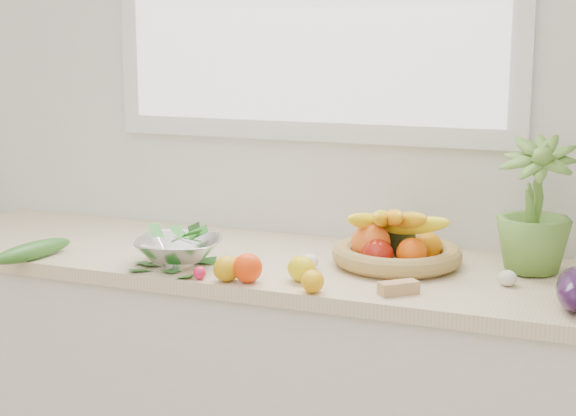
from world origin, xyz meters
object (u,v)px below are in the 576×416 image
at_px(potted_herb, 534,204).
at_px(apple, 377,255).
at_px(cucumber, 33,251).
at_px(eggplant, 575,289).
at_px(fruit_basket, 396,247).
at_px(colander_with_spinach, 179,243).

bearing_deg(potted_herb, apple, -160.20).
distance_m(cucumber, potted_herb, 1.38).
xyz_separation_m(apple, eggplant, (0.51, -0.14, 0.00)).
relative_size(eggplant, potted_herb, 0.63).
distance_m(fruit_basket, colander_with_spinach, 0.59).
relative_size(eggplant, colander_with_spinach, 0.78).
xyz_separation_m(apple, fruit_basket, (0.03, 0.07, 0.01)).
bearing_deg(eggplant, fruit_basket, 156.68).
relative_size(apple, colander_with_spinach, 0.30).
bearing_deg(eggplant, colander_with_spinach, -179.21).
height_order(cucumber, fruit_basket, fruit_basket).
xyz_separation_m(apple, colander_with_spinach, (-0.52, -0.15, 0.02)).
bearing_deg(potted_herb, eggplant, -64.35).
bearing_deg(apple, eggplant, -14.79).
bearing_deg(apple, potted_herb, 19.80).
relative_size(cucumber, potted_herb, 0.78).
distance_m(apple, fruit_basket, 0.08).
bearing_deg(apple, colander_with_spinach, -163.85).
bearing_deg(eggplant, cucumber, -175.38).
relative_size(potted_herb, colander_with_spinach, 1.24).
relative_size(eggplant, fruit_basket, 0.48).
distance_m(cucumber, fruit_basket, 1.01).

